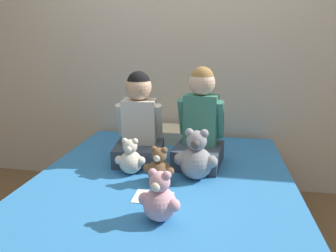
# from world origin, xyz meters

# --- Properties ---
(ground_plane) EXTENTS (14.00, 14.00, 0.00)m
(ground_plane) POSITION_xyz_m (0.00, 0.00, 0.00)
(ground_plane) COLOR brown
(wall_behind_bed) EXTENTS (8.00, 0.06, 2.50)m
(wall_behind_bed) POSITION_xyz_m (0.00, 1.01, 1.25)
(wall_behind_bed) COLOR beige
(wall_behind_bed) RESTS_ON ground_plane
(bed) EXTENTS (1.60, 1.86, 0.50)m
(bed) POSITION_xyz_m (0.00, 0.00, 0.25)
(bed) COLOR #2D2D33
(bed) RESTS_ON ground_plane
(child_on_left) EXTENTS (0.36, 0.37, 0.63)m
(child_on_left) POSITION_xyz_m (-0.22, 0.29, 0.76)
(child_on_left) COLOR #384251
(child_on_left) RESTS_ON bed
(child_on_right) EXTENTS (0.34, 0.38, 0.66)m
(child_on_right) POSITION_xyz_m (0.21, 0.29, 0.77)
(child_on_right) COLOR #384251
(child_on_right) RESTS_ON bed
(teddy_bear_held_by_left_child) EXTENTS (0.20, 0.15, 0.23)m
(teddy_bear_held_by_left_child) POSITION_xyz_m (-0.21, 0.05, 0.59)
(teddy_bear_held_by_left_child) COLOR silver
(teddy_bear_held_by_left_child) RESTS_ON bed
(teddy_bear_held_by_right_child) EXTENTS (0.27, 0.20, 0.32)m
(teddy_bear_held_by_right_child) POSITION_xyz_m (0.20, 0.04, 0.63)
(teddy_bear_held_by_right_child) COLOR #939399
(teddy_bear_held_by_right_child) RESTS_ON bed
(teddy_bear_between_children) EXTENTS (0.19, 0.14, 0.23)m
(teddy_bear_between_children) POSITION_xyz_m (-0.01, -0.05, 0.59)
(teddy_bear_between_children) COLOR brown
(teddy_bear_between_children) RESTS_ON bed
(teddy_bear_at_foot_of_bed) EXTENTS (0.21, 0.16, 0.25)m
(teddy_bear_at_foot_of_bed) POSITION_xyz_m (0.07, -0.43, 0.60)
(teddy_bear_at_foot_of_bed) COLOR #DBA3B2
(teddy_bear_at_foot_of_bed) RESTS_ON bed
(pillow_at_headboard) EXTENTS (0.60, 0.30, 0.11)m
(pillow_at_headboard) POSITION_xyz_m (0.00, 0.75, 0.55)
(pillow_at_headboard) COLOR beige
(pillow_at_headboard) RESTS_ON bed
(sign_card) EXTENTS (0.21, 0.15, 0.00)m
(sign_card) POSITION_xyz_m (-0.01, -0.24, 0.50)
(sign_card) COLOR white
(sign_card) RESTS_ON bed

